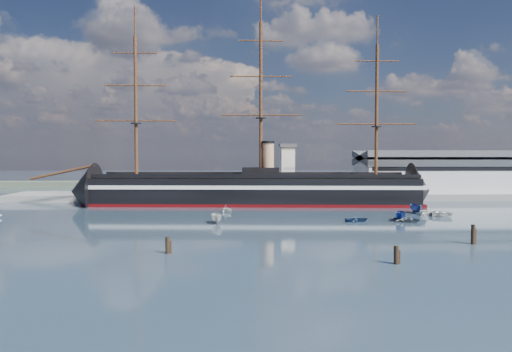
{
  "coord_description": "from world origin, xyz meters",
  "views": [
    {
      "loc": [
        -11.53,
        -76.97,
        14.03
      ],
      "look_at": [
        -7.83,
        35.0,
        9.0
      ],
      "focal_mm": 35.0,
      "sensor_mm": 36.0,
      "label": 1
    }
  ],
  "objects": [
    {
      "name": "motorboat_e",
      "position": [
        22.76,
        23.58,
        0.0
      ],
      "size": [
        2.99,
        3.6,
        1.59
      ],
      "primitive_type": "imported",
      "rotation": [
        0.0,
        0.0,
        1.0
      ],
      "color": "slate",
      "rests_on": "ground"
    },
    {
      "name": "warehouse",
      "position": [
        58.0,
        80.0,
        7.98
      ],
      "size": [
        63.0,
        21.0,
        11.6
      ],
      "color": "#B7BABC",
      "rests_on": "ground"
    },
    {
      "name": "piling_near_right",
      "position": [
        24.62,
        -1.47,
        0.0
      ],
      "size": [
        0.64,
        0.64,
        3.75
      ],
      "primitive_type": "cylinder",
      "color": "black",
      "rests_on": "ground"
    },
    {
      "name": "quay",
      "position": [
        10.0,
        76.0,
        0.0
      ],
      "size": [
        180.0,
        18.0,
        2.0
      ],
      "primitive_type": "cube",
      "color": "slate",
      "rests_on": "ground"
    },
    {
      "name": "warship",
      "position": [
        -9.41,
        60.0,
        4.04
      ],
      "size": [
        113.35,
        21.72,
        53.94
      ],
      "rotation": [
        0.0,
        0.0,
        -0.06
      ],
      "color": "black",
      "rests_on": "ground"
    },
    {
      "name": "motorboat_c",
      "position": [
        22.12,
        25.5,
        0.0
      ],
      "size": [
        6.51,
        3.91,
        2.45
      ],
      "primitive_type": "imported",
      "rotation": [
        0.0,
        0.0,
        -0.29
      ],
      "color": "navy",
      "rests_on": "ground"
    },
    {
      "name": "motorboat_g",
      "position": [
        32.9,
        33.25,
        0.0
      ],
      "size": [
        4.74,
        4.49,
        2.18
      ],
      "primitive_type": "imported",
      "rotation": [
        0.0,
        0.0,
        0.72
      ],
      "color": "white",
      "rests_on": "ground"
    },
    {
      "name": "piling_near_mid",
      "position": [
        8.34,
        -14.9,
        0.0
      ],
      "size": [
        0.64,
        0.64,
        3.06
      ],
      "primitive_type": "cylinder",
      "color": "black",
      "rests_on": "ground"
    },
    {
      "name": "motorboat_d",
      "position": [
        -14.76,
        42.27,
        0.0
      ],
      "size": [
        5.31,
        5.41,
        1.94
      ],
      "primitive_type": "imported",
      "rotation": [
        0.0,
        0.0,
        0.81
      ],
      "color": "silver",
      "rests_on": "ground"
    },
    {
      "name": "quay_tower",
      "position": [
        3.0,
        73.0,
        9.75
      ],
      "size": [
        5.0,
        5.0,
        15.0
      ],
      "color": "silver",
      "rests_on": "ground"
    },
    {
      "name": "motorboat_a",
      "position": [
        -16.14,
        22.97,
        0.0
      ],
      "size": [
        6.37,
        3.1,
        2.45
      ],
      "primitive_type": "imported",
      "rotation": [
        0.0,
        0.0,
        0.15
      ],
      "color": "silver",
      "rests_on": "ground"
    },
    {
      "name": "motorboat_b",
      "position": [
        12.7,
        24.59,
        0.0
      ],
      "size": [
        1.77,
        3.27,
        1.44
      ],
      "primitive_type": "imported",
      "rotation": [
        0.0,
        0.0,
        1.75
      ],
      "color": "navy",
      "rests_on": "ground"
    },
    {
      "name": "ground",
      "position": [
        0.0,
        40.0,
        0.0
      ],
      "size": [
        600.0,
        600.0,
        0.0
      ],
      "primitive_type": "plane",
      "color": "#1B293A",
      "rests_on": "ground"
    },
    {
      "name": "piling_near_left",
      "position": [
        -21.66,
        -7.16,
        0.0
      ],
      "size": [
        0.64,
        0.64,
        3.07
      ],
      "primitive_type": "cylinder",
      "color": "black",
      "rests_on": "ground"
    },
    {
      "name": "motorboat_f",
      "position": [
        30.22,
        38.95,
        0.0
      ],
      "size": [
        6.64,
        2.46,
        2.65
      ],
      "primitive_type": "imported",
      "rotation": [
        0.0,
        0.0,
        -0.0
      ],
      "color": "navy",
      "rests_on": "ground"
    }
  ]
}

